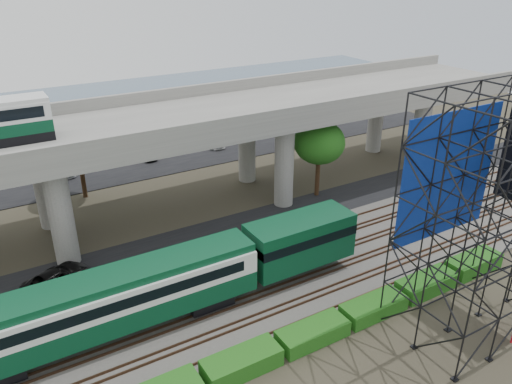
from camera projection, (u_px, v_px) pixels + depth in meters
ground at (262, 308)px, 33.76m from camera, size 140.00×140.00×0.00m
ballast_bed at (248, 291)px, 35.28m from camera, size 90.00×12.00×0.20m
service_road at (197, 240)px, 41.94m from camera, size 90.00×5.00×0.08m
parking_lot at (116, 155)px, 60.27m from camera, size 90.00×18.00×0.08m
harbor_water at (75, 113)px, 77.45m from camera, size 140.00×40.00×0.03m
rail_tracks at (248, 289)px, 35.20m from camera, size 90.00×9.52×0.16m
commuter_train at (142, 291)px, 30.63m from camera, size 29.30×3.06×4.30m
overpass at (154, 131)px, 42.29m from camera, size 80.00×12.00×12.40m
scaffold_tower at (485, 221)px, 29.24m from camera, size 9.36×6.36×15.00m
hedge_strip at (313, 333)px, 30.64m from camera, size 34.60×1.80×1.20m
trees at (115, 168)px, 41.87m from camera, size 40.94×16.94×7.69m
suv at (56, 277)px, 35.72m from camera, size 5.20×3.89×1.31m
parked_cars at (125, 150)px, 60.05m from camera, size 37.34×9.50×1.26m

